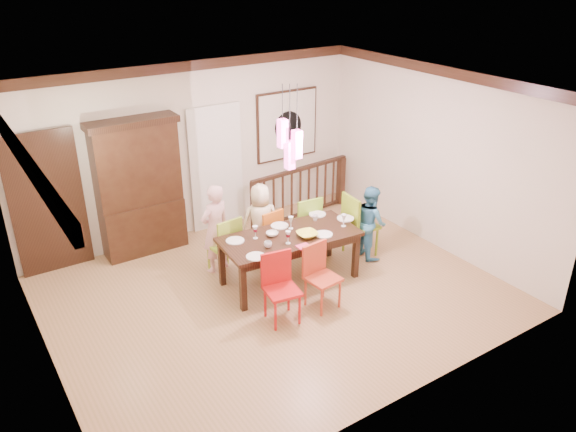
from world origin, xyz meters
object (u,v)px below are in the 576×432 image
person_far_left (215,229)px  chair_end_right (361,220)px  china_hutch (139,187)px  person_far_mid (261,221)px  dining_table (290,241)px  balustrade (300,191)px  chair_far_left (223,240)px  person_end_right (370,222)px

person_far_left → chair_end_right: bearing=146.0°
chair_end_right → china_hutch: 3.52m
chair_end_right → person_far_mid: size_ratio=0.84×
china_hutch → person_far_mid: china_hutch is taller
dining_table → balustrade: balustrade is taller
dining_table → china_hutch: (-1.43, 2.10, 0.44)m
dining_table → chair_far_left: size_ratio=2.20×
china_hutch → person_far_left: china_hutch is taller
balustrade → person_far_mid: (-1.36, -0.89, 0.11)m
dining_table → person_end_right: person_end_right is taller
china_hutch → balustrade: china_hutch is taller
china_hutch → person_end_right: 3.65m
chair_far_left → balustrade: (2.07, 1.00, -0.03)m
balustrade → person_far_left: bearing=-163.0°
chair_far_left → balustrade: bearing=-160.9°
china_hutch → person_far_mid: (1.46, -1.23, -0.49)m
person_far_left → china_hutch: bearing=-74.0°
dining_table → person_far_left: 1.15m
balustrade → person_far_mid: size_ratio=1.75×
dining_table → china_hutch: 2.58m
chair_end_right → chair_far_left: bearing=77.6°
balustrade → person_far_left: 2.31m
chair_end_right → person_end_right: size_ratio=0.88×
china_hutch → balustrade: size_ratio=1.02×
china_hutch → chair_end_right: bearing=-35.5°
chair_end_right → person_far_mid: bearing=65.6°
dining_table → chair_end_right: bearing=7.8°
chair_far_left → person_far_left: (-0.06, 0.13, 0.16)m
person_far_left → person_far_mid: size_ratio=1.13×
chair_far_left → person_end_right: (2.17, -0.79, 0.06)m
balustrade → person_far_mid: person_far_mid is taller
dining_table → balustrade: size_ratio=0.96×
dining_table → china_hutch: size_ratio=0.94×
china_hutch → person_end_right: bearing=-36.2°
dining_table → chair_end_right: 1.41m
china_hutch → person_far_left: 1.46m
chair_far_left → person_end_right: person_end_right is taller
china_hutch → chair_far_left: bearing=-61.1°
dining_table → person_end_right: bearing=3.1°
balustrade → person_far_left: size_ratio=1.55×
balustrade → dining_table: bearing=-133.6°
person_far_left → chair_far_left: bearing=100.2°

